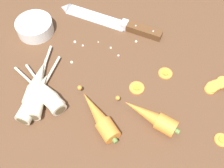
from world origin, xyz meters
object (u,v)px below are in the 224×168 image
(chefs_knife, at_px, (107,20))
(carrot_slice_stray_near, at_px, (165,73))
(parsnip_mid_right, at_px, (37,83))
(carrot_slice_stack, at_px, (223,82))
(whole_carrot_second, at_px, (151,117))
(parsnip_back, at_px, (35,97))
(carrot_slice_stray_far, at_px, (222,140))
(prep_bowl, at_px, (35,27))
(parsnip_outer, at_px, (37,96))
(parsnip_mid_left, at_px, (44,93))
(whole_carrot, at_px, (99,117))
(carrot_slice_stray_mid, at_px, (137,88))
(parsnip_front, at_px, (48,94))

(chefs_knife, height_order, carrot_slice_stray_near, chefs_knife)
(chefs_knife, bearing_deg, parsnip_mid_right, -137.97)
(parsnip_mid_right, distance_m, carrot_slice_stack, 0.49)
(whole_carrot_second, relative_size, parsnip_back, 0.69)
(carrot_slice_stray_far, relative_size, prep_bowl, 0.31)
(parsnip_back, relative_size, parsnip_outer, 1.06)
(parsnip_mid_right, bearing_deg, parsnip_mid_left, -65.73)
(chefs_knife, bearing_deg, carrot_slice_stray_far, -65.96)
(chefs_knife, bearing_deg, parsnip_back, -133.20)
(whole_carrot_second, bearing_deg, whole_carrot, 169.19)
(whole_carrot_second, height_order, parsnip_back, whole_carrot_second)
(parsnip_back, xyz_separation_m, carrot_slice_stray_near, (0.35, 0.02, -0.02))
(parsnip_back, distance_m, carrot_slice_stray_mid, 0.26)
(carrot_slice_stray_far, bearing_deg, carrot_slice_stray_near, 109.40)
(parsnip_outer, distance_m, prep_bowl, 0.25)
(parsnip_outer, bearing_deg, carrot_slice_stray_mid, -3.19)
(chefs_knife, bearing_deg, carrot_slice_stack, -48.49)
(chefs_knife, distance_m, parsnip_outer, 0.33)
(parsnip_mid_left, distance_m, prep_bowl, 0.24)
(whole_carrot, xyz_separation_m, parsnip_outer, (-0.15, 0.09, -0.00))
(whole_carrot_second, distance_m, parsnip_front, 0.27)
(parsnip_front, bearing_deg, whole_carrot_second, -24.89)
(whole_carrot_second, bearing_deg, parsnip_back, 158.41)
(parsnip_mid_left, xyz_separation_m, carrot_slice_stack, (0.47, -0.05, -0.01))
(whole_carrot_second, relative_size, carrot_slice_stack, 1.31)
(parsnip_mid_left, distance_m, parsnip_outer, 0.02)
(whole_carrot, bearing_deg, parsnip_back, 150.56)
(parsnip_back, height_order, carrot_slice_stray_near, parsnip_back)
(carrot_slice_stack, relative_size, carrot_slice_stray_far, 3.03)
(carrot_slice_stray_near, bearing_deg, whole_carrot, -152.85)
(carrot_slice_stack, distance_m, prep_bowl, 0.56)
(parsnip_mid_right, bearing_deg, whole_carrot_second, -29.50)
(whole_carrot, distance_m, parsnip_outer, 0.17)
(chefs_knife, xyz_separation_m, whole_carrot_second, (0.04, -0.35, 0.01))
(parsnip_front, xyz_separation_m, carrot_slice_stray_mid, (0.23, -0.02, -0.02))
(prep_bowl, bearing_deg, carrot_slice_stack, -31.33)
(parsnip_front, height_order, prep_bowl, same)
(chefs_knife, relative_size, parsnip_mid_left, 1.83)
(carrot_slice_stray_far, bearing_deg, parsnip_front, 153.72)
(whole_carrot, height_order, carrot_slice_stack, whole_carrot)
(parsnip_back, height_order, prep_bowl, same)
(whole_carrot, xyz_separation_m, prep_bowl, (-0.14, 0.33, 0.00))
(parsnip_mid_left, relative_size, parsnip_outer, 0.90)
(parsnip_front, relative_size, parsnip_outer, 0.94)
(carrot_slice_stray_mid, bearing_deg, carrot_slice_stray_near, 18.90)
(parsnip_back, relative_size, carrot_slice_stray_far, 5.75)
(parsnip_front, xyz_separation_m, carrot_slice_stray_far, (0.39, -0.19, -0.02))
(carrot_slice_stray_mid, relative_size, carrot_slice_stray_far, 1.18)
(whole_carrot_second, relative_size, parsnip_outer, 0.73)
(parsnip_outer, relative_size, carrot_slice_stray_near, 4.80)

